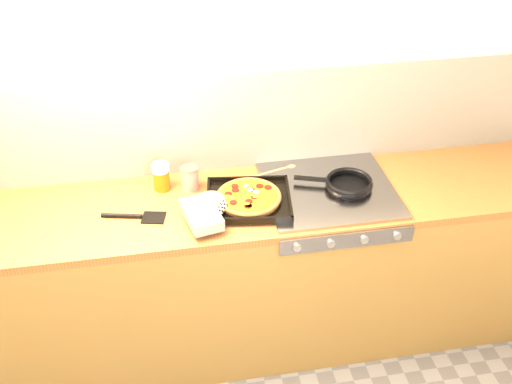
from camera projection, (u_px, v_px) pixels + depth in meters
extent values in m
plane|color=beige|center=(223.00, 103.00, 2.79)|extent=(3.20, 0.00, 3.20)
cube|color=silver|center=(224.00, 123.00, 2.83)|extent=(3.20, 0.02, 0.50)
cube|color=brown|center=(236.00, 276.00, 3.01)|extent=(3.20, 0.60, 0.86)
cube|color=brown|center=(234.00, 204.00, 2.75)|extent=(3.20, 0.60, 0.04)
cube|color=gray|center=(347.00, 239.00, 2.59)|extent=(0.60, 0.03, 0.08)
cylinder|color=#A5A5AA|center=(297.00, 247.00, 2.55)|extent=(0.04, 0.02, 0.04)
cylinder|color=#A5A5AA|center=(331.00, 243.00, 2.57)|extent=(0.04, 0.02, 0.04)
cylinder|color=#A5A5AA|center=(364.00, 239.00, 2.59)|extent=(0.04, 0.02, 0.04)
cylinder|color=#A5A5AA|center=(397.00, 236.00, 2.61)|extent=(0.04, 0.02, 0.04)
cube|color=gray|center=(329.00, 190.00, 2.81)|extent=(0.60, 0.56, 0.02)
cube|color=black|center=(249.00, 201.00, 2.71)|extent=(0.42, 0.38, 0.01)
cube|color=black|center=(247.00, 179.00, 2.83)|extent=(0.38, 0.06, 0.02)
cube|color=black|center=(250.00, 220.00, 2.57)|extent=(0.38, 0.06, 0.02)
cube|color=black|center=(289.00, 197.00, 2.70)|extent=(0.05, 0.33, 0.02)
cube|color=black|center=(208.00, 199.00, 2.69)|extent=(0.05, 0.33, 0.02)
cylinder|color=brown|center=(249.00, 198.00, 2.70)|extent=(0.32, 0.32, 0.02)
torus|color=brown|center=(249.00, 196.00, 2.69)|extent=(0.33, 0.33, 0.02)
cylinder|color=#BE7517|center=(249.00, 196.00, 2.69)|extent=(0.28, 0.28, 0.01)
cylinder|color=maroon|center=(254.00, 197.00, 2.68)|extent=(0.04, 0.04, 0.00)
cylinder|color=maroon|center=(235.00, 186.00, 2.75)|extent=(0.04, 0.04, 0.00)
cylinder|color=maroon|center=(248.00, 206.00, 2.62)|extent=(0.04, 0.04, 0.00)
cylinder|color=maroon|center=(228.00, 194.00, 2.69)|extent=(0.04, 0.04, 0.00)
cylinder|color=maroon|center=(260.00, 186.00, 2.75)|extent=(0.04, 0.04, 0.00)
cylinder|color=maroon|center=(251.00, 190.00, 2.72)|extent=(0.04, 0.04, 0.00)
cylinder|color=maroon|center=(233.00, 203.00, 2.64)|extent=(0.04, 0.04, 0.00)
cylinder|color=maroon|center=(268.00, 187.00, 2.74)|extent=(0.04, 0.04, 0.00)
cylinder|color=maroon|center=(248.00, 206.00, 2.62)|extent=(0.04, 0.04, 0.00)
cylinder|color=maroon|center=(249.00, 201.00, 2.65)|extent=(0.04, 0.04, 0.00)
cylinder|color=maroon|center=(235.00, 190.00, 2.72)|extent=(0.04, 0.04, 0.00)
ellipsoid|color=yellow|center=(232.00, 197.00, 2.67)|extent=(0.03, 0.02, 0.01)
ellipsoid|color=yellow|center=(228.00, 196.00, 2.68)|extent=(0.03, 0.02, 0.01)
ellipsoid|color=yellow|center=(247.00, 189.00, 2.72)|extent=(0.03, 0.02, 0.01)
ellipsoid|color=yellow|center=(245.00, 185.00, 2.75)|extent=(0.03, 0.02, 0.01)
ellipsoid|color=yellow|center=(247.00, 204.00, 2.63)|extent=(0.03, 0.02, 0.01)
ellipsoid|color=yellow|center=(256.00, 197.00, 2.67)|extent=(0.03, 0.02, 0.01)
ellipsoid|color=yellow|center=(253.00, 195.00, 2.69)|extent=(0.03, 0.02, 0.01)
ellipsoid|color=yellow|center=(233.00, 198.00, 2.66)|extent=(0.03, 0.02, 0.01)
ellipsoid|color=yellow|center=(249.00, 186.00, 2.74)|extent=(0.03, 0.02, 0.01)
ellipsoid|color=silver|center=(246.00, 186.00, 2.75)|extent=(0.03, 0.03, 0.01)
ellipsoid|color=silver|center=(251.00, 190.00, 2.72)|extent=(0.03, 0.03, 0.01)
ellipsoid|color=silver|center=(256.00, 192.00, 2.71)|extent=(0.03, 0.03, 0.01)
cube|color=black|center=(202.00, 215.00, 2.57)|extent=(0.18, 0.25, 0.05)
ellipsoid|color=black|center=(211.00, 200.00, 2.65)|extent=(0.15, 0.15, 0.05)
cylinder|color=black|center=(218.00, 210.00, 2.59)|extent=(0.09, 0.11, 0.05)
cylinder|color=black|center=(349.00, 186.00, 2.80)|extent=(0.26, 0.26, 0.01)
torus|color=black|center=(349.00, 183.00, 2.79)|extent=(0.28, 0.28, 0.02)
cube|color=black|center=(311.00, 179.00, 2.81)|extent=(0.16, 0.07, 0.01)
cylinder|color=#AE110E|center=(190.00, 178.00, 2.79)|extent=(0.11, 0.11, 0.11)
cylinder|color=#B2B2B7|center=(189.00, 168.00, 2.75)|extent=(0.11, 0.11, 0.01)
cylinder|color=#B2B2B7|center=(191.00, 188.00, 2.82)|extent=(0.11, 0.11, 0.01)
cylinder|color=#E5560D|center=(162.00, 180.00, 2.79)|extent=(0.09, 0.09, 0.10)
cylinder|color=silver|center=(160.00, 168.00, 2.76)|extent=(0.10, 0.10, 0.03)
cylinder|color=#9B6F42|center=(266.00, 174.00, 2.91)|extent=(0.25, 0.09, 0.02)
ellipsoid|color=#9B6F42|center=(291.00, 167.00, 2.96)|extent=(0.06, 0.05, 0.02)
cube|color=black|center=(154.00, 218.00, 2.63)|extent=(0.12, 0.10, 0.01)
cylinder|color=black|center=(122.00, 216.00, 2.63)|extent=(0.18, 0.06, 0.02)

